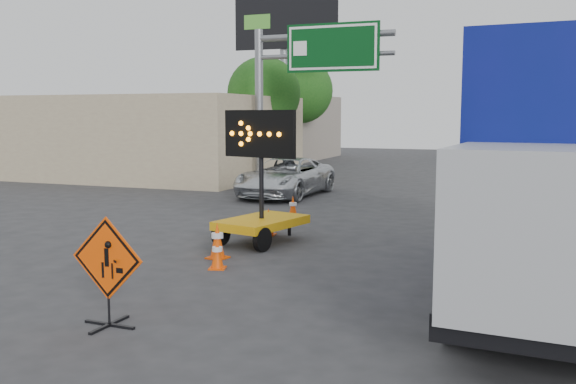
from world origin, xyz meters
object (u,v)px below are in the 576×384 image
Objects in this scene: construction_sign at (108,269)px; pickup_truck at (285,177)px; arrow_board at (262,214)px; box_truck at (571,183)px.

construction_sign is 15.54m from pickup_truck.
pickup_truck is at bearing 121.40° from arrow_board.
box_truck is (9.59, -10.93, 1.23)m from pickup_truck.
construction_sign is at bearing -142.59° from box_truck.
construction_sign is 0.51× the size of arrow_board.
box_truck is at bearing 35.27° from construction_sign.
box_truck is at bearing -4.81° from arrow_board.
construction_sign is 7.79m from box_truck.
arrow_board reaches higher than pickup_truck.
pickup_truck is at bearing 103.33° from construction_sign.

